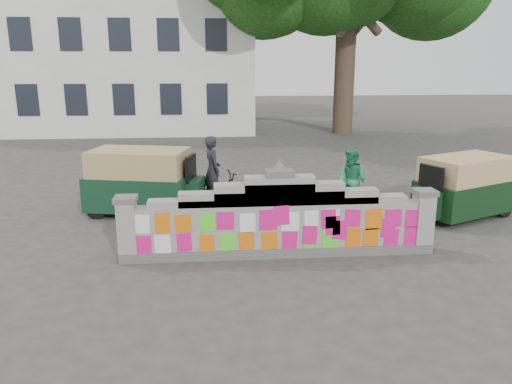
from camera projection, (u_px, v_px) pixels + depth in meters
ground at (278, 255)px, 10.29m from camera, size 100.00×100.00×0.00m
parapet_wall at (279, 221)px, 10.09m from camera, size 6.48×0.44×2.01m
building at (115, 59)px, 29.87m from camera, size 16.00×10.00×8.90m
cyclist_bike at (213, 192)px, 13.21m from camera, size 2.11×1.29×1.04m
cyclist_rider at (213, 179)px, 13.12m from camera, size 0.61×0.75×1.77m
pedestrian at (352, 181)px, 13.03m from camera, size 1.05×1.05×1.71m
rickshaw_left at (143, 181)px, 12.92m from camera, size 3.16×1.97×1.70m
rickshaw_right at (463, 186)px, 12.63m from camera, size 2.90×2.19×1.57m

